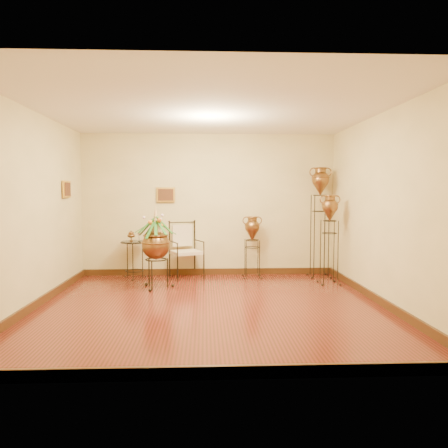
{
  "coord_description": "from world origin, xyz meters",
  "views": [
    {
      "loc": [
        -0.08,
        -6.2,
        1.63
      ],
      "look_at": [
        0.25,
        1.3,
        1.1
      ],
      "focal_mm": 35.0,
      "sensor_mm": 36.0,
      "label": 1
    }
  ],
  "objects_px": {
    "amphora_tall": "(320,221)",
    "armchair": "(186,250)",
    "planter_urn": "(156,242)",
    "side_table": "(134,259)",
    "amphora_mid": "(329,239)"
  },
  "relations": [
    {
      "from": "amphora_tall",
      "to": "side_table",
      "type": "distance_m",
      "value": 3.66
    },
    {
      "from": "amphora_tall",
      "to": "armchair",
      "type": "relative_size",
      "value": 1.99
    },
    {
      "from": "amphora_tall",
      "to": "armchair",
      "type": "height_order",
      "value": "amphora_tall"
    },
    {
      "from": "armchair",
      "to": "amphora_mid",
      "type": "bearing_deg",
      "value": -36.79
    },
    {
      "from": "amphora_tall",
      "to": "amphora_mid",
      "type": "bearing_deg",
      "value": -90.0
    },
    {
      "from": "amphora_mid",
      "to": "side_table",
      "type": "distance_m",
      "value": 3.67
    },
    {
      "from": "armchair",
      "to": "planter_urn",
      "type": "bearing_deg",
      "value": -141.22
    },
    {
      "from": "amphora_tall",
      "to": "planter_urn",
      "type": "height_order",
      "value": "amphora_tall"
    },
    {
      "from": "side_table",
      "to": "amphora_tall",
      "type": "bearing_deg",
      "value": -0.01
    },
    {
      "from": "planter_urn",
      "to": "amphora_mid",
      "type": "bearing_deg",
      "value": 3.91
    },
    {
      "from": "amphora_mid",
      "to": "armchair",
      "type": "height_order",
      "value": "amphora_mid"
    },
    {
      "from": "amphora_mid",
      "to": "armchair",
      "type": "distance_m",
      "value": 2.69
    },
    {
      "from": "amphora_mid",
      "to": "armchair",
      "type": "bearing_deg",
      "value": 165.52
    },
    {
      "from": "planter_urn",
      "to": "armchair",
      "type": "distance_m",
      "value": 1.04
    },
    {
      "from": "armchair",
      "to": "side_table",
      "type": "relative_size",
      "value": 1.19
    }
  ]
}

